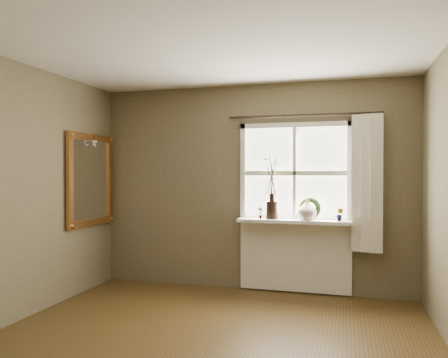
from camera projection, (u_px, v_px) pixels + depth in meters
ceiling at (190, 28)px, 3.35m from camera, size 4.50×4.50×0.00m
wall_back at (252, 187)px, 5.58m from camera, size 4.00×0.10×2.60m
window_frame at (295, 173)px, 5.36m from camera, size 1.36×0.06×1.24m
window_sill at (294, 221)px, 5.27m from camera, size 1.36×0.26×0.04m
window_apron at (295, 256)px, 5.38m from camera, size 1.36×0.04×0.88m
dark_jug at (272, 210)px, 5.34m from camera, size 0.19×0.19×0.22m
cream_vase at (307, 209)px, 5.22m from camera, size 0.29×0.29×0.25m
wreath at (310, 211)px, 5.25m from camera, size 0.29×0.18×0.28m
potted_plant_left at (260, 213)px, 5.38m from camera, size 0.09×0.07×0.15m
potted_plant_right at (340, 214)px, 5.12m from camera, size 0.10×0.10×0.15m
curtain at (367, 183)px, 5.04m from camera, size 0.36×0.12×1.59m
curtain_rod at (303, 115)px, 5.27m from camera, size 1.84×0.03×0.03m
gilt_mirror at (91, 180)px, 5.53m from camera, size 0.10×0.97×1.16m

